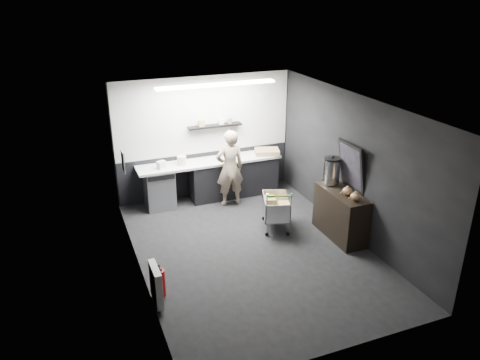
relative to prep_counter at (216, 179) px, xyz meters
name	(u,v)px	position (x,y,z in m)	size (l,w,h in m)	color
floor	(252,250)	(-0.14, -2.42, -0.46)	(5.50, 5.50, 0.00)	black
ceiling	(254,104)	(-0.14, -2.42, 2.24)	(5.50, 5.50, 0.00)	white
wall_back	(205,137)	(-0.14, 0.33, 0.89)	(5.50, 5.50, 0.00)	black
wall_front	(342,265)	(-0.14, -5.17, 0.89)	(5.50, 5.50, 0.00)	black
wall_left	(136,200)	(-2.14, -2.42, 0.89)	(5.50, 5.50, 0.00)	black
wall_right	(352,167)	(1.86, -2.42, 0.89)	(5.50, 5.50, 0.00)	black
kitchen_wall_panel	(204,115)	(-0.14, 0.31, 1.39)	(3.95, 0.02, 1.70)	silver
dado_panel	(206,173)	(-0.14, 0.31, 0.04)	(3.95, 0.02, 1.00)	black
floating_shelf	(215,126)	(0.06, 0.20, 1.16)	(1.20, 0.22, 0.04)	black
wall_clock	(264,96)	(1.26, 0.30, 1.69)	(0.20, 0.20, 0.03)	silver
poster	(123,161)	(-2.12, -1.12, 1.09)	(0.02, 0.30, 0.40)	white
poster_red_band	(123,157)	(-2.11, -1.12, 1.16)	(0.01, 0.22, 0.10)	red
radiator	(156,284)	(-2.08, -3.32, -0.11)	(0.10, 0.50, 0.60)	silver
ceiling_strip	(217,85)	(-0.14, -0.57, 2.21)	(2.40, 0.20, 0.04)	white
prep_counter	(216,179)	(0.00, 0.00, 0.00)	(3.20, 0.61, 0.90)	black
person	(230,168)	(0.17, -0.45, 0.39)	(0.62, 0.40, 1.69)	#BBAD94
shopping_cart	(276,208)	(0.63, -1.79, -0.03)	(0.73, 0.97, 0.90)	silver
sideboard	(340,208)	(1.63, -2.51, 0.13)	(0.53, 1.23, 1.84)	black
fire_extinguisher	(160,282)	(-1.99, -3.16, -0.19)	(0.17, 0.17, 0.55)	#AC0C0B
cardboard_box	(267,152)	(1.22, -0.05, 0.50)	(0.54, 0.41, 0.11)	#977A50
pink_tub	(182,160)	(-0.77, 0.00, 0.54)	(0.19, 0.19, 0.19)	beige
white_container	(161,165)	(-1.22, -0.05, 0.52)	(0.17, 0.13, 0.15)	silver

